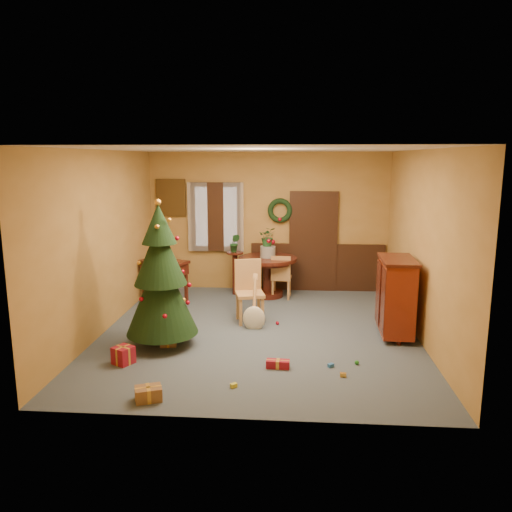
# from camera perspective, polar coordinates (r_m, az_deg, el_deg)

# --- Properties ---
(room_envelope) EXTENTS (5.50, 5.50, 5.50)m
(room_envelope) POSITION_cam_1_polar(r_m,az_deg,el_deg) (10.51, 2.49, 2.06)
(room_envelope) COLOR #3B4856
(room_envelope) RESTS_ON ground
(dining_table) EXTENTS (1.18, 1.18, 0.81)m
(dining_table) POSITION_cam_1_polar(r_m,az_deg,el_deg) (10.08, 1.35, -1.50)
(dining_table) COLOR black
(dining_table) RESTS_ON floor
(urn) EXTENTS (0.31, 0.31, 0.23)m
(urn) POSITION_cam_1_polar(r_m,az_deg,el_deg) (10.01, 1.36, 0.49)
(urn) COLOR slate
(urn) RESTS_ON dining_table
(centerpiece_plant) EXTENTS (0.35, 0.30, 0.39)m
(centerpiece_plant) POSITION_cam_1_polar(r_m,az_deg,el_deg) (9.96, 1.37, 2.23)
(centerpiece_plant) COLOR #1E4C23
(centerpiece_plant) RESTS_ON urn
(chair_near) EXTENTS (0.56, 0.56, 1.06)m
(chair_near) POSITION_cam_1_polar(r_m,az_deg,el_deg) (8.58, -0.80, -3.74)
(chair_near) COLOR #A67542
(chair_near) RESTS_ON floor
(chair_far) EXTENTS (0.41, 0.41, 0.89)m
(chair_far) POSITION_cam_1_polar(r_m,az_deg,el_deg) (9.93, 2.89, -2.24)
(chair_far) COLOR #A67542
(chair_far) RESTS_ON floor
(guitar) EXTENTS (0.38, 0.57, 0.84)m
(guitar) POSITION_cam_1_polar(r_m,az_deg,el_deg) (8.20, -0.23, -5.45)
(guitar) COLOR beige
(guitar) RESTS_ON floor
(plant_stand) EXTENTS (0.34, 0.34, 0.89)m
(plant_stand) POSITION_cam_1_polar(r_m,az_deg,el_deg) (10.24, -2.42, -1.39)
(plant_stand) COLOR black
(plant_stand) RESTS_ON floor
(stand_plant) EXTENTS (0.22, 0.18, 0.37)m
(stand_plant) POSITION_cam_1_polar(r_m,az_deg,el_deg) (10.14, -2.44, 1.49)
(stand_plant) COLOR #19471E
(stand_plant) RESTS_ON plant_stand
(christmas_tree) EXTENTS (1.07, 1.07, 2.20)m
(christmas_tree) POSITION_cam_1_polar(r_m,az_deg,el_deg) (7.48, -10.84, -2.43)
(christmas_tree) COLOR #382111
(christmas_tree) RESTS_ON floor
(writing_desk) EXTENTS (1.03, 0.79, 0.82)m
(writing_desk) POSITION_cam_1_polar(r_m,az_deg,el_deg) (9.88, -10.42, -1.64)
(writing_desk) COLOR black
(writing_desk) RESTS_ON floor
(sideboard) EXTENTS (0.55, 0.99, 1.25)m
(sideboard) POSITION_cam_1_polar(r_m,az_deg,el_deg) (8.10, 15.72, -4.31)
(sideboard) COLOR #59120A
(sideboard) RESTS_ON floor
(gift_a) EXTENTS (0.36, 0.31, 0.16)m
(gift_a) POSITION_cam_1_polar(r_m,az_deg,el_deg) (6.15, -12.19, -15.12)
(gift_a) COLOR brown
(gift_a) RESTS_ON floor
(gift_b) EXTENTS (0.33, 0.33, 0.24)m
(gift_b) POSITION_cam_1_polar(r_m,az_deg,el_deg) (7.19, -14.91, -10.90)
(gift_b) COLOR maroon
(gift_b) RESTS_ON floor
(gift_c) EXTENTS (0.26, 0.21, 0.13)m
(gift_c) POSITION_cam_1_polar(r_m,az_deg,el_deg) (7.70, -9.99, -9.65)
(gift_c) COLOR brown
(gift_c) RESTS_ON floor
(gift_d) EXTENTS (0.32, 0.15, 0.11)m
(gift_d) POSITION_cam_1_polar(r_m,az_deg,el_deg) (6.86, 2.51, -12.22)
(gift_d) COLOR maroon
(gift_d) RESTS_ON floor
(toy_a) EXTENTS (0.09, 0.09, 0.05)m
(toy_a) POSITION_cam_1_polar(r_m,az_deg,el_deg) (6.96, 8.54, -12.26)
(toy_a) COLOR #2864AF
(toy_a) RESTS_ON floor
(toy_b) EXTENTS (0.06, 0.06, 0.06)m
(toy_b) POSITION_cam_1_polar(r_m,az_deg,el_deg) (7.09, 11.44, -11.84)
(toy_b) COLOR #228023
(toy_b) RESTS_ON floor
(toy_c) EXTENTS (0.09, 0.09, 0.05)m
(toy_c) POSITION_cam_1_polar(r_m,az_deg,el_deg) (6.34, -2.56, -14.55)
(toy_c) COLOR gold
(toy_c) RESTS_ON floor
(toy_d) EXTENTS (0.06, 0.06, 0.06)m
(toy_d) POSITION_cam_1_polar(r_m,az_deg,el_deg) (8.51, 2.46, -7.66)
(toy_d) COLOR #AE0B1F
(toy_d) RESTS_ON floor
(toy_e) EXTENTS (0.08, 0.06, 0.05)m
(toy_e) POSITION_cam_1_polar(r_m,az_deg,el_deg) (6.70, 9.92, -13.24)
(toy_e) COLOR gold
(toy_e) RESTS_ON floor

